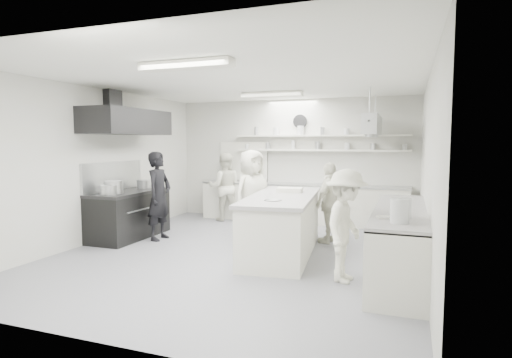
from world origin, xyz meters
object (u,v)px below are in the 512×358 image
(stove, at_px, (129,216))
(back_counter, at_px, (301,203))
(prep_island, at_px, (282,226))
(cook_back, at_px, (225,187))
(cook_stove, at_px, (159,196))
(right_counter, at_px, (400,242))

(stove, distance_m, back_counter, 4.03)
(back_counter, distance_m, prep_island, 2.96)
(stove, distance_m, cook_back, 2.64)
(cook_back, bearing_deg, back_counter, 168.42)
(cook_stove, bearing_deg, prep_island, -93.89)
(prep_island, xyz_separation_m, cook_back, (-2.24, 2.52, 0.35))
(stove, bearing_deg, cook_stove, 5.41)
(prep_island, distance_m, cook_back, 3.39)
(cook_stove, bearing_deg, right_counter, -97.90)
(stove, distance_m, right_counter, 5.28)
(cook_back, bearing_deg, prep_island, 107.40)
(stove, relative_size, back_counter, 0.36)
(stove, xyz_separation_m, cook_back, (1.06, 2.39, 0.39))
(right_counter, relative_size, cook_stove, 1.88)
(right_counter, xyz_separation_m, cook_stove, (-4.57, 0.66, 0.41))
(back_counter, distance_m, right_counter, 4.13)
(right_counter, bearing_deg, stove, 173.48)
(right_counter, relative_size, prep_island, 1.24)
(stove, bearing_deg, prep_island, -2.27)
(right_counter, distance_m, cook_back, 5.16)
(right_counter, distance_m, cook_stove, 4.64)
(prep_island, bearing_deg, stove, 171.41)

